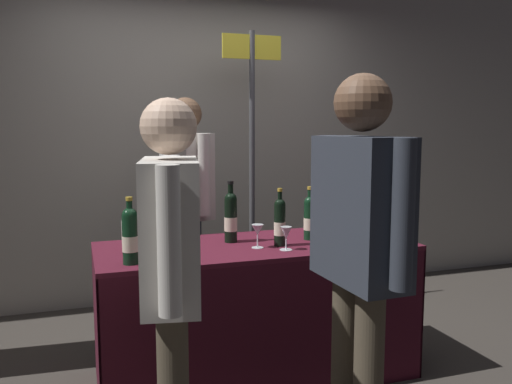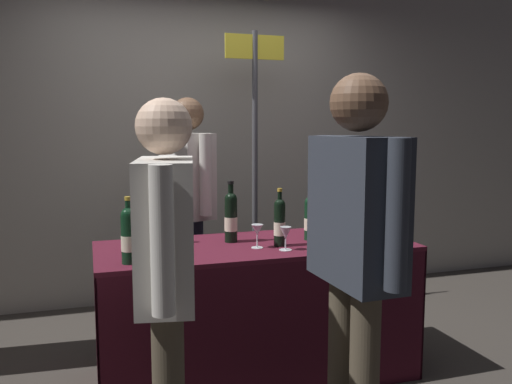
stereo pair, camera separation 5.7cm
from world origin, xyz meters
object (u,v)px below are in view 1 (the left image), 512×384
Objects in this scene: vendor_presenter at (187,192)px; wine_glass_near_vendor at (286,234)px; display_bottle_0 at (150,218)px; tasting_table at (256,285)px; featured_wine_bottle at (280,222)px; taster_foreground_right at (359,239)px; booth_signpost at (252,144)px; wine_glass_mid at (258,231)px.

wine_glass_near_vendor is at bearing 5.33° from vendor_presenter.
vendor_presenter is (0.34, 0.66, 0.06)m from display_bottle_0.
tasting_table is 0.41m from featured_wine_bottle.
taster_foreground_right reaches higher than wine_glass_near_vendor.
booth_signpost is at bearing 45.36° from display_bottle_0.
wine_glass_near_vendor is 1.38m from booth_signpost.
taster_foreground_right is at bearing -58.94° from display_bottle_0.
tasting_table is at bearing 76.12° from wine_glass_mid.
tasting_table is at bearing -16.25° from display_bottle_0.
vendor_presenter is at bearing -155.13° from booth_signpost.
taster_foreground_right is (0.00, -0.88, 0.08)m from featured_wine_bottle.
display_bottle_0 is at bearing 154.22° from wine_glass_mid.
booth_signpost is at bearing 72.84° from tasting_table.
wine_glass_near_vendor is 1.08m from vendor_presenter.
tasting_table is 5.48× the size of featured_wine_bottle.
wine_glass_near_vendor is at bearing -61.62° from tasting_table.
vendor_presenter is at bearing 110.65° from featured_wine_bottle.
vendor_presenter reaches higher than display_bottle_0.
wine_glass_mid is at bearing -0.29° from vendor_presenter.
wine_glass_near_vendor is 0.98× the size of wine_glass_mid.
wine_glass_mid is 0.08× the size of taster_foreground_right.
vendor_presenter is 0.71m from booth_signpost.
tasting_table is 13.87× the size of wine_glass_near_vendor.
booth_signpost reaches higher than display_bottle_0.
tasting_table is 1.08× the size of taster_foreground_right.
wine_glass_near_vendor is (0.11, -0.20, 0.33)m from tasting_table.
taster_foreground_right reaches higher than display_bottle_0.
wine_glass_mid is at bearing -25.78° from display_bottle_0.
featured_wine_bottle is (0.11, -0.09, 0.38)m from tasting_table.
tasting_table is at bearing 4.28° from taster_foreground_right.
display_bottle_0 is 1.33m from taster_foreground_right.
taster_foreground_right is (0.35, -1.80, 0.01)m from vendor_presenter.
display_bottle_0 is 0.22× the size of taster_foreground_right.
vendor_presenter reaches higher than wine_glass_near_vendor.
wine_glass_mid is (0.55, -0.27, -0.06)m from display_bottle_0.
featured_wine_bottle is 0.12m from wine_glass_near_vendor.
wine_glass_mid reaches higher than wine_glass_near_vendor.
wine_glass_near_vendor is at bearing -92.17° from featured_wine_bottle.
taster_foreground_right is at bearing -83.44° from tasting_table.
vendor_presenter reaches higher than wine_glass_mid.
wine_glass_mid is (-0.02, -0.10, 0.34)m from tasting_table.
featured_wine_bottle reaches higher than tasting_table.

